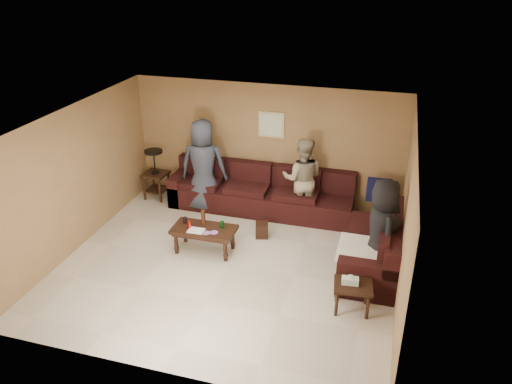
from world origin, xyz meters
TOP-DOWN VIEW (x-y plane):
  - room at (0.00, 0.00)m, footprint 5.60×5.50m
  - sectional_sofa at (0.81, 1.52)m, footprint 4.65×2.90m
  - coffee_table at (-0.53, 0.30)m, footprint 1.11×0.56m
  - end_table_left at (-2.28, 2.01)m, footprint 0.51×0.51m
  - side_table_right at (2.12, -0.62)m, footprint 0.60×0.51m
  - waste_bin at (0.31, 1.04)m, footprint 0.28×0.28m
  - wall_art at (0.10, 2.48)m, footprint 0.52×0.04m
  - person_left at (-1.12, 1.84)m, footprint 1.00×0.73m
  - person_middle at (0.85, 2.01)m, footprint 0.87×0.72m
  - person_right at (2.43, 0.35)m, footprint 0.79×0.97m

SIDE VIEW (x-z plane):
  - waste_bin at x=0.31m, z-range 0.00..0.28m
  - sectional_sofa at x=0.81m, z-range -0.16..0.81m
  - coffee_table at x=-0.53m, z-range 0.02..0.76m
  - side_table_right at x=2.12m, z-range 0.09..0.70m
  - end_table_left at x=-2.28m, z-range 0.03..1.10m
  - person_middle at x=0.85m, z-range 0.00..1.65m
  - person_right at x=2.43m, z-range 0.00..1.71m
  - person_left at x=-1.12m, z-range 0.00..1.89m
  - room at x=0.00m, z-range 0.41..2.91m
  - wall_art at x=0.10m, z-range 1.44..1.96m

